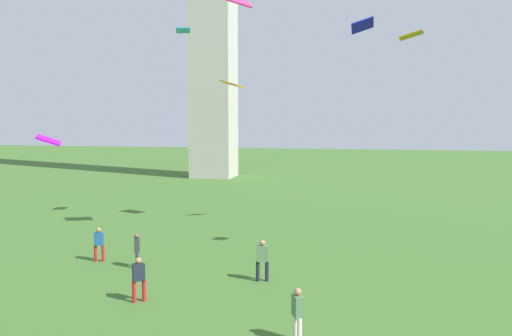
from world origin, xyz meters
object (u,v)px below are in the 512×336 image
object	(u,v)px
kite_flying_4	(183,30)
kite_flying_1	(237,1)
kite_flying_0	(49,140)
kite_flying_2	(362,25)
kite_flying_3	(233,84)
person_2	(137,248)
person_4	(139,277)
person_1	(298,311)
kite_flying_5	(411,35)
person_0	(99,242)
person_3	(262,258)

from	to	relation	value
kite_flying_4	kite_flying_1	bearing A→B (deg)	-148.95
kite_flying_1	kite_flying_0	bearing A→B (deg)	44.00
kite_flying_2	kite_flying_3	distance (m)	9.07
kite_flying_4	person_2	bearing A→B (deg)	168.07
person_2	person_4	world-z (taller)	person_4
person_1	kite_flying_5	size ratio (longest dim) A/B	1.50
person_0	kite_flying_4	bearing A→B (deg)	67.68
person_0	kite_flying_5	size ratio (longest dim) A/B	1.45
kite_flying_3	person_1	bearing A→B (deg)	-45.28
person_4	kite_flying_2	size ratio (longest dim) A/B	1.35
person_2	person_4	size ratio (longest dim) A/B	0.95
kite_flying_1	kite_flying_4	world-z (taller)	kite_flying_1
kite_flying_1	kite_flying_4	distance (m)	6.07
kite_flying_5	kite_flying_0	bearing A→B (deg)	-136.46
person_4	kite_flying_0	xyz separation A→B (m)	(-2.52, -1.82, 5.39)
person_0	person_4	world-z (taller)	person_4
person_0	kite_flying_2	bearing A→B (deg)	21.05
kite_flying_0	person_0	bearing A→B (deg)	165.78
kite_flying_1	person_4	bearing A→B (deg)	54.02
person_2	kite_flying_1	size ratio (longest dim) A/B	0.92
person_2	kite_flying_2	world-z (taller)	kite_flying_2
person_1	person_4	size ratio (longest dim) A/B	1.01
person_3	kite_flying_4	bearing A→B (deg)	-69.56
person_0	kite_flying_0	xyz separation A→B (m)	(1.88, -6.94, 5.42)
person_3	person_1	bearing A→B (deg)	97.25
person_1	kite_flying_0	size ratio (longest dim) A/B	1.20
person_3	person_4	distance (m)	5.54
person_3	kite_flying_5	xyz separation A→B (m)	(6.36, 3.73, 9.98)
kite_flying_0	person_3	bearing A→B (deg)	99.20
kite_flying_1	kite_flying_5	bearing A→B (deg)	133.30
person_4	kite_flying_4	world-z (taller)	kite_flying_4
person_0	kite_flying_1	distance (m)	14.91
person_2	person_3	distance (m)	6.34
kite_flying_1	person_0	bearing A→B (deg)	14.06
person_0	kite_flying_1	world-z (taller)	kite_flying_1
person_2	kite_flying_3	xyz separation A→B (m)	(2.01, 11.00, 8.42)
person_4	kite_flying_3	distance (m)	17.54
person_1	person_4	distance (m)	7.01
kite_flying_3	person_2	bearing A→B (deg)	-75.79
person_1	kite_flying_5	bearing A→B (deg)	131.47
kite_flying_5	kite_flying_4	bearing A→B (deg)	161.33
person_2	kite_flying_3	distance (m)	14.00
person_2	person_4	distance (m)	4.87
person_0	person_3	size ratio (longest dim) A/B	0.93
kite_flying_0	kite_flying_4	xyz separation A→B (m)	(-0.53, 16.19, 6.40)
person_4	kite_flying_2	world-z (taller)	kite_flying_2
kite_flying_5	person_1	bearing A→B (deg)	-103.72
kite_flying_3	kite_flying_4	distance (m)	4.67
kite_flying_2	kite_flying_4	world-z (taller)	kite_flying_2
person_2	person_3	bearing A→B (deg)	-120.06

